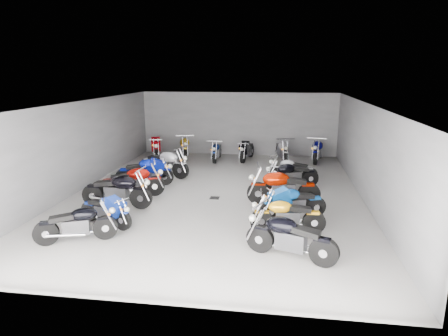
{
  "coord_description": "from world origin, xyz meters",
  "views": [
    {
      "loc": [
        2.18,
        -13.38,
        4.23
      ],
      "look_at": [
        0.28,
        -0.2,
        1.0
      ],
      "focal_mm": 32.0,
      "sensor_mm": 36.0,
      "label": 1
    }
  ],
  "objects_px": {
    "drain_grate": "(215,198)",
    "motorcycle_left_d": "(132,182)",
    "motorcycle_right_d": "(283,187)",
    "motorcycle_back_a": "(156,147)",
    "motorcycle_back_d": "(247,150)",
    "motorcycle_left_a": "(77,224)",
    "motorcycle_left_c": "(118,190)",
    "motorcycle_right_a": "(290,237)",
    "motorcycle_right_f": "(292,170)",
    "motorcycle_right_e": "(291,175)",
    "motorcycle_back_e": "(282,150)",
    "motorcycle_left_b": "(106,210)",
    "motorcycle_left_f": "(164,163)",
    "motorcycle_back_f": "(318,150)",
    "motorcycle_right_b": "(287,215)",
    "motorcycle_back_c": "(217,151)",
    "motorcycle_left_e": "(145,172)",
    "motorcycle_right_c": "(293,203)"
  },
  "relations": [
    {
      "from": "drain_grate",
      "to": "motorcycle_left_d",
      "type": "relative_size",
      "value": 0.15
    },
    {
      "from": "motorcycle_right_d",
      "to": "motorcycle_back_a",
      "type": "bearing_deg",
      "value": 39.79
    },
    {
      "from": "motorcycle_back_d",
      "to": "motorcycle_left_a",
      "type": "bearing_deg",
      "value": 81.89
    },
    {
      "from": "drain_grate",
      "to": "motorcycle_right_d",
      "type": "relative_size",
      "value": 0.13
    },
    {
      "from": "motorcycle_left_c",
      "to": "motorcycle_back_a",
      "type": "relative_size",
      "value": 1.03
    },
    {
      "from": "motorcycle_right_a",
      "to": "motorcycle_right_f",
      "type": "distance_m",
      "value": 6.83
    },
    {
      "from": "motorcycle_right_a",
      "to": "motorcycle_left_c",
      "type": "bearing_deg",
      "value": 82.17
    },
    {
      "from": "motorcycle_right_e",
      "to": "motorcycle_right_f",
      "type": "height_order",
      "value": "motorcycle_right_e"
    },
    {
      "from": "motorcycle_left_a",
      "to": "motorcycle_back_e",
      "type": "xyz_separation_m",
      "value": [
        5.1,
        10.17,
        0.05
      ]
    },
    {
      "from": "motorcycle_back_e",
      "to": "motorcycle_back_a",
      "type": "bearing_deg",
      "value": -10.63
    },
    {
      "from": "motorcycle_left_b",
      "to": "motorcycle_left_f",
      "type": "xyz_separation_m",
      "value": [
        0.09,
        5.44,
        0.11
      ]
    },
    {
      "from": "motorcycle_back_a",
      "to": "motorcycle_right_a",
      "type": "bearing_deg",
      "value": 103.65
    },
    {
      "from": "motorcycle_right_f",
      "to": "motorcycle_back_f",
      "type": "distance_m",
      "value": 3.95
    },
    {
      "from": "motorcycle_left_d",
      "to": "motorcycle_back_d",
      "type": "bearing_deg",
      "value": 132.09
    },
    {
      "from": "motorcycle_right_f",
      "to": "motorcycle_back_f",
      "type": "height_order",
      "value": "motorcycle_back_f"
    },
    {
      "from": "motorcycle_left_b",
      "to": "motorcycle_right_f",
      "type": "relative_size",
      "value": 0.92
    },
    {
      "from": "motorcycle_left_c",
      "to": "motorcycle_right_e",
      "type": "relative_size",
      "value": 1.16
    },
    {
      "from": "motorcycle_left_b",
      "to": "motorcycle_right_b",
      "type": "distance_m",
      "value": 5.01
    },
    {
      "from": "motorcycle_back_a",
      "to": "motorcycle_back_c",
      "type": "xyz_separation_m",
      "value": [
        3.11,
        -0.19,
        -0.09
      ]
    },
    {
      "from": "motorcycle_right_d",
      "to": "motorcycle_right_e",
      "type": "bearing_deg",
      "value": -14.04
    },
    {
      "from": "drain_grate",
      "to": "motorcycle_left_a",
      "type": "bearing_deg",
      "value": -125.0
    },
    {
      "from": "motorcycle_left_b",
      "to": "motorcycle_right_e",
      "type": "xyz_separation_m",
      "value": [
        5.21,
        4.51,
        0.05
      ]
    },
    {
      "from": "motorcycle_left_b",
      "to": "motorcycle_right_a",
      "type": "bearing_deg",
      "value": 98.5
    },
    {
      "from": "motorcycle_right_e",
      "to": "motorcycle_back_a",
      "type": "height_order",
      "value": "motorcycle_back_a"
    },
    {
      "from": "drain_grate",
      "to": "motorcycle_right_d",
      "type": "bearing_deg",
      "value": -7.98
    },
    {
      "from": "motorcycle_left_e",
      "to": "motorcycle_right_d",
      "type": "bearing_deg",
      "value": 63.43
    },
    {
      "from": "motorcycle_left_c",
      "to": "motorcycle_left_d",
      "type": "height_order",
      "value": "motorcycle_left_c"
    },
    {
      "from": "motorcycle_left_c",
      "to": "motorcycle_right_c",
      "type": "bearing_deg",
      "value": 88.92
    },
    {
      "from": "motorcycle_right_c",
      "to": "motorcycle_right_d",
      "type": "distance_m",
      "value": 1.37
    },
    {
      "from": "motorcycle_left_e",
      "to": "motorcycle_right_e",
      "type": "distance_m",
      "value": 5.49
    },
    {
      "from": "motorcycle_right_b",
      "to": "motorcycle_back_c",
      "type": "height_order",
      "value": "motorcycle_right_b"
    },
    {
      "from": "motorcycle_left_a",
      "to": "motorcycle_left_e",
      "type": "bearing_deg",
      "value": 156.72
    },
    {
      "from": "drain_grate",
      "to": "motorcycle_back_e",
      "type": "bearing_deg",
      "value": 69.75
    },
    {
      "from": "motorcycle_right_d",
      "to": "motorcycle_left_f",
      "type": "bearing_deg",
      "value": 54.49
    },
    {
      "from": "motorcycle_left_f",
      "to": "motorcycle_right_f",
      "type": "xyz_separation_m",
      "value": [
        5.17,
        0.05,
        -0.09
      ]
    },
    {
      "from": "motorcycle_left_d",
      "to": "motorcycle_back_e",
      "type": "bearing_deg",
      "value": 121.42
    },
    {
      "from": "drain_grate",
      "to": "motorcycle_back_d",
      "type": "xyz_separation_m",
      "value": [
        0.57,
        6.14,
        0.5
      ]
    },
    {
      "from": "motorcycle_left_a",
      "to": "motorcycle_left_b",
      "type": "relative_size",
      "value": 1.08
    },
    {
      "from": "motorcycle_right_e",
      "to": "motorcycle_back_d",
      "type": "distance_m",
      "value": 4.98
    },
    {
      "from": "motorcycle_right_a",
      "to": "motorcycle_right_b",
      "type": "height_order",
      "value": "motorcycle_right_a"
    },
    {
      "from": "motorcycle_back_c",
      "to": "motorcycle_back_e",
      "type": "height_order",
      "value": "motorcycle_back_e"
    },
    {
      "from": "motorcycle_back_f",
      "to": "motorcycle_right_c",
      "type": "bearing_deg",
      "value": 92.12
    },
    {
      "from": "motorcycle_right_c",
      "to": "motorcycle_back_c",
      "type": "height_order",
      "value": "motorcycle_right_c"
    },
    {
      "from": "drain_grate",
      "to": "motorcycle_left_c",
      "type": "height_order",
      "value": "motorcycle_left_c"
    },
    {
      "from": "motorcycle_left_a",
      "to": "motorcycle_right_a",
      "type": "distance_m",
      "value": 5.31
    },
    {
      "from": "motorcycle_left_b",
      "to": "motorcycle_back_a",
      "type": "relative_size",
      "value": 0.79
    },
    {
      "from": "motorcycle_right_b",
      "to": "motorcycle_right_e",
      "type": "xyz_separation_m",
      "value": [
        0.2,
        4.28,
        0.02
      ]
    },
    {
      "from": "motorcycle_right_e",
      "to": "motorcycle_back_f",
      "type": "relative_size",
      "value": 0.88
    },
    {
      "from": "motorcycle_right_a",
      "to": "motorcycle_right_d",
      "type": "bearing_deg",
      "value": 22.8
    },
    {
      "from": "motorcycle_right_f",
      "to": "motorcycle_back_a",
      "type": "xyz_separation_m",
      "value": [
        -6.65,
        3.48,
        0.09
      ]
    }
  ]
}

